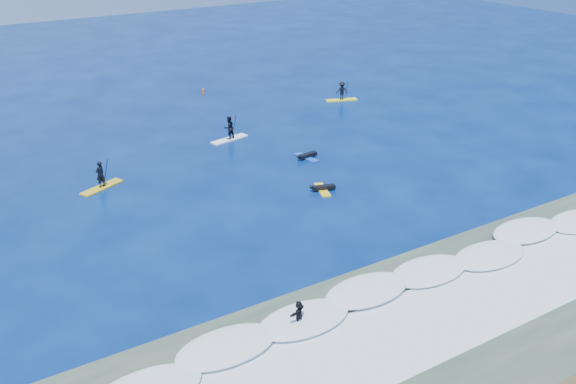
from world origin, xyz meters
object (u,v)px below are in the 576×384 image
sup_paddler_center (229,130)px  sup_paddler_right (342,92)px  prone_paddler_near (322,188)px  prone_paddler_far (307,156)px  sup_paddler_left (101,178)px  marker_buoy (203,91)px  wave_surfer (299,314)px

sup_paddler_center → sup_paddler_right: bearing=5.0°
prone_paddler_near → prone_paddler_far: bearing=-4.3°
sup_paddler_left → prone_paddler_near: bearing=-57.9°
prone_paddler_far → prone_paddler_near: bearing=149.5°
prone_paddler_far → marker_buoy: bearing=-9.9°
sup_paddler_center → sup_paddler_right: size_ratio=1.08×
marker_buoy → sup_paddler_left: bearing=-132.0°
sup_paddler_right → prone_paddler_near: 21.66m
wave_surfer → sup_paddler_right: bearing=26.1°
prone_paddler_near → prone_paddler_far: 6.04m
prone_paddler_near → marker_buoy: 26.33m
sup_paddler_right → prone_paddler_far: bearing=-117.0°
sup_paddler_center → prone_paddler_near: 12.42m
wave_surfer → marker_buoy: bearing=46.7°
prone_paddler_near → wave_surfer: wave_surfer is taller
sup_paddler_center → prone_paddler_far: size_ratio=1.43×
sup_paddler_left → marker_buoy: sup_paddler_left is taller
sup_paddler_center → marker_buoy: (4.06, 13.75, -0.60)m
wave_surfer → prone_paddler_far: bearing=31.0°
sup_paddler_left → prone_paddler_far: sup_paddler_left is taller
sup_paddler_left → prone_paddler_far: bearing=-35.0°
wave_surfer → marker_buoy: (12.99, 38.17, -0.47)m
wave_surfer → prone_paddler_near: bearing=26.6°
sup_paddler_center → prone_paddler_near: sup_paddler_center is taller
sup_paddler_center → prone_paddler_near: bearing=-97.8°
sup_paddler_left → marker_buoy: (15.95, 17.74, -0.44)m
sup_paddler_left → prone_paddler_near: sup_paddler_left is taller
prone_paddler_far → sup_paddler_right: bearing=-53.2°
marker_buoy → sup_paddler_right: bearing=-41.9°
prone_paddler_near → sup_paddler_left: bearing=75.3°
marker_buoy → wave_surfer: bearing=-108.8°
sup_paddler_center → prone_paddler_near: (0.76, -12.38, -0.71)m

